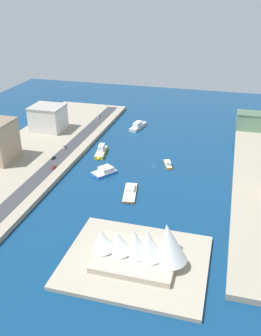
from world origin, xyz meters
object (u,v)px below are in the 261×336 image
(hotel_broad_white, at_px, (48,118))
(suv_black, at_px, (53,158))
(water_taxi_orange, at_px, (168,164))
(terminal_long_green, at_px, (258,121))
(catamaran_blue, at_px, (105,171))
(apartment_midrise_tan, at_px, (0,141))
(ferry_white_commuter, at_px, (138,126))
(van_white, at_px, (99,117))
(barge_flat_brown, at_px, (130,192))
(pickup_red, at_px, (53,167))
(ferry_yellow_fast, at_px, (101,151))
(sedan_silver, at_px, (65,147))
(opera_landmark, at_px, (142,246))
(traffic_light_waterfront, at_px, (94,127))

(hotel_broad_white, height_order, suv_black, hotel_broad_white)
(water_taxi_orange, distance_m, terminal_long_green, 107.11)
(catamaran_blue, distance_m, apartment_midrise_tan, 78.56)
(apartment_midrise_tan, bearing_deg, ferry_white_commuter, -127.91)
(hotel_broad_white, xyz_separation_m, van_white, (-31.16, -42.27, -9.84))
(van_white, bearing_deg, water_taxi_orange, 135.59)
(barge_flat_brown, xyz_separation_m, pickup_red, (59.20, -13.83, 3.01))
(ferry_white_commuter, distance_m, catamaran_blue, 93.59)
(hotel_broad_white, bearing_deg, van_white, -126.39)
(suv_black, bearing_deg, ferry_yellow_fast, -140.16)
(apartment_midrise_tan, relative_size, pickup_red, 5.74)
(water_taxi_orange, bearing_deg, barge_flat_brown, 70.64)
(water_taxi_orange, height_order, sedan_silver, sedan_silver)
(water_taxi_orange, xyz_separation_m, barge_flat_brown, (15.87, 45.15, -0.38))
(sedan_silver, bearing_deg, water_taxi_orange, 178.18)
(catamaran_blue, height_order, hotel_broad_white, hotel_broad_white)
(apartment_midrise_tan, height_order, sedan_silver, apartment_midrise_tan)
(water_taxi_orange, relative_size, opera_landmark, 0.33)
(traffic_light_waterfront, bearing_deg, sedan_silver, 76.98)
(catamaran_blue, relative_size, terminal_long_green, 0.53)
(water_taxi_orange, bearing_deg, suv_black, 11.80)
(catamaran_blue, bearing_deg, ferry_yellow_fast, -66.32)
(pickup_red, xyz_separation_m, opera_landmark, (-82.06, 76.15, 6.34))
(ferry_yellow_fast, xyz_separation_m, terminal_long_green, (-116.79, -79.26, 8.29))
(water_taxi_orange, relative_size, ferry_yellow_fast, 0.64)
(ferry_yellow_fast, height_order, sedan_silver, ferry_yellow_fast)
(ferry_white_commuter, height_order, traffic_light_waterfront, traffic_light_waterfront)
(pickup_red, bearing_deg, sedan_silver, -78.58)
(ferry_white_commuter, distance_m, suv_black, 96.52)
(pickup_red, height_order, traffic_light_waterfront, traffic_light_waterfront)
(van_white, xyz_separation_m, traffic_light_waterfront, (-8.75, 36.10, 3.44))
(suv_black, xyz_separation_m, opera_landmark, (-88.95, 90.35, 6.38))
(apartment_midrise_tan, distance_m, traffic_light_waterfront, 85.46)
(ferry_white_commuter, relative_size, hotel_broad_white, 0.96)
(traffic_light_waterfront, bearing_deg, catamaran_blue, 115.70)
(ferry_white_commuter, relative_size, van_white, 5.54)
(ferry_yellow_fast, bearing_deg, terminal_long_green, -145.84)
(suv_black, bearing_deg, water_taxi_orange, -168.20)
(ferry_yellow_fast, distance_m, pickup_red, 43.74)
(apartment_midrise_tan, distance_m, suv_black, 39.29)
(apartment_midrise_tan, bearing_deg, opera_landmark, 147.58)
(pickup_red, bearing_deg, terminal_long_green, -139.73)
(pickup_red, xyz_separation_m, sedan_silver, (6.85, -33.93, -0.01))
(water_taxi_orange, distance_m, suv_black, 83.77)
(ferry_yellow_fast, distance_m, apartment_midrise_tan, 74.30)
(catamaran_blue, bearing_deg, pickup_red, 12.15)
(barge_flat_brown, height_order, suv_black, suv_black)
(ferry_white_commuter, distance_m, barge_flat_brown, 117.46)
(sedan_silver, bearing_deg, barge_flat_brown, 144.13)
(catamaran_blue, bearing_deg, van_white, -68.31)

